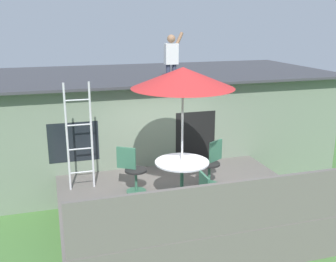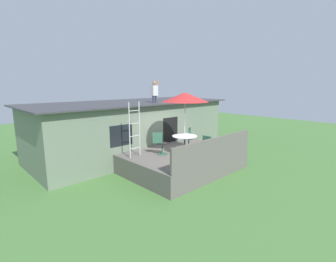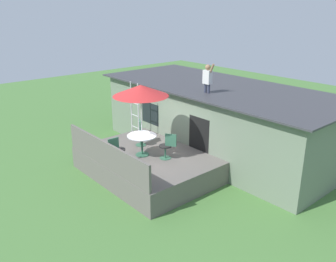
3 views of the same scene
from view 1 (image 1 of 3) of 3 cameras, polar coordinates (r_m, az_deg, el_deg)
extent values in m
plane|color=#477538|center=(8.51, 1.75, -13.60)|extent=(40.00, 40.00, 0.00)
cube|color=slate|center=(11.25, -4.01, 1.17)|extent=(10.00, 4.00, 2.71)
cube|color=#38383D|center=(10.99, -4.15, 8.18)|extent=(10.50, 4.50, 0.06)
cube|color=black|center=(9.03, -13.39, -1.55)|extent=(1.10, 0.03, 0.90)
cube|color=black|center=(9.75, 3.89, -2.96)|extent=(1.00, 0.03, 2.00)
cube|color=#605B56|center=(8.32, 1.78, -11.19)|extent=(4.80, 3.64, 0.80)
cube|color=#605B56|center=(6.46, 6.93, -11.17)|extent=(4.70, 0.08, 0.90)
cylinder|color=#33664C|center=(7.90, 1.97, -9.37)|extent=(0.48, 0.48, 0.03)
cylinder|color=#33664C|center=(7.76, 2.00, -6.99)|extent=(0.07, 0.07, 0.71)
cylinder|color=silver|center=(7.63, 2.02, -4.49)|extent=(1.04, 1.04, 0.03)
cylinder|color=silver|center=(7.48, 2.06, -1.11)|extent=(0.04, 0.04, 2.40)
cone|color=red|center=(7.23, 2.14, 7.66)|extent=(1.90, 1.90, 0.38)
cylinder|color=silver|center=(8.11, -14.26, -0.98)|extent=(0.04, 0.04, 2.20)
cylinder|color=silver|center=(8.14, -10.89, -0.72)|extent=(0.04, 0.04, 2.20)
cylinder|color=silver|center=(8.36, -12.27, -5.79)|extent=(0.48, 0.03, 0.03)
cylinder|color=silver|center=(8.20, -12.47, -2.53)|extent=(0.48, 0.03, 0.03)
cylinder|color=silver|center=(8.06, -12.67, 0.86)|extent=(0.48, 0.03, 0.03)
cylinder|color=silver|center=(7.95, -12.89, 4.34)|extent=(0.48, 0.03, 0.03)
cylinder|color=#33384C|center=(9.88, 0.00, 8.56)|extent=(0.10, 0.10, 0.34)
cylinder|color=#33384C|center=(9.93, 0.90, 8.59)|extent=(0.10, 0.10, 0.34)
cube|color=silver|center=(9.86, 0.46, 11.00)|extent=(0.32, 0.20, 0.50)
sphere|color=#997051|center=(9.84, 0.46, 13.09)|extent=(0.20, 0.20, 0.20)
cylinder|color=#997051|center=(9.90, 1.48, 12.75)|extent=(0.26, 0.08, 0.44)
cylinder|color=#33664C|center=(8.17, -4.56, -8.57)|extent=(0.40, 0.40, 0.02)
cylinder|color=#33664C|center=(8.08, -4.60, -7.15)|extent=(0.06, 0.06, 0.44)
cylinder|color=black|center=(8.00, -4.63, -5.63)|extent=(0.44, 0.44, 0.04)
cube|color=#33664C|center=(7.98, -6.01, -3.86)|extent=(0.36, 0.25, 0.44)
cylinder|color=#33664C|center=(8.52, 5.88, -7.55)|extent=(0.40, 0.40, 0.02)
cylinder|color=#33664C|center=(8.44, 5.92, -6.18)|extent=(0.06, 0.06, 0.44)
cylinder|color=black|center=(8.36, 5.97, -4.71)|extent=(0.44, 0.44, 0.04)
cube|color=#33664C|center=(8.43, 6.84, -2.83)|extent=(0.37, 0.23, 0.44)
cylinder|color=#33664C|center=(7.09, 4.46, -12.54)|extent=(0.40, 0.40, 0.02)
cylinder|color=#33664C|center=(6.99, 4.50, -10.95)|extent=(0.06, 0.06, 0.44)
cylinder|color=black|center=(6.89, 4.54, -9.24)|extent=(0.44, 0.44, 0.04)
cube|color=#33664C|center=(6.62, 5.20, -8.04)|extent=(0.04, 0.40, 0.44)
camera|label=2|loc=(5.10, -104.58, -9.81)|focal=26.17mm
camera|label=3|loc=(11.97, 76.87, 12.25)|focal=38.29mm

